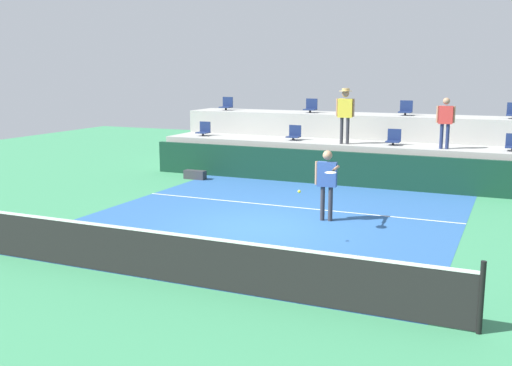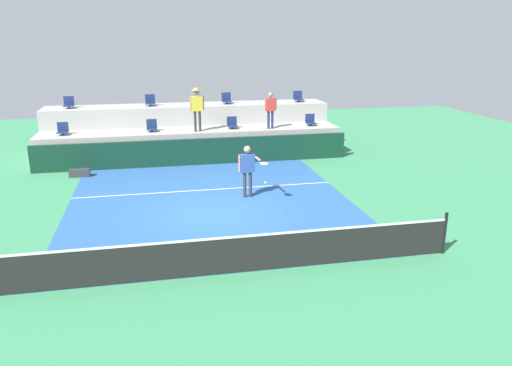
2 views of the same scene
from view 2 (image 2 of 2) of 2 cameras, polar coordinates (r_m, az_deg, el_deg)
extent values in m
plane|color=#388456|center=(15.06, -4.81, -3.54)|extent=(40.00, 40.00, 0.00)
cube|color=#285693|center=(15.99, -5.27, -2.30)|extent=(9.00, 10.00, 0.01)
cube|color=white|center=(17.31, -5.82, -0.80)|extent=(9.00, 0.06, 0.00)
cylinder|color=black|center=(13.02, 21.03, -5.46)|extent=(0.08, 0.08, 1.07)
cube|color=black|center=(11.22, -2.25, -8.33)|extent=(10.40, 0.01, 0.87)
cube|color=white|center=(11.04, -2.27, -6.27)|extent=(10.40, 0.02, 0.05)
cube|color=#0F3323|center=(20.63, -6.97, 3.61)|extent=(13.00, 0.16, 1.10)
cube|color=#9E9E99|center=(21.88, -7.29, 4.56)|extent=(13.00, 1.80, 1.25)
cube|color=#9E9E99|center=(23.56, -7.71, 6.47)|extent=(13.00, 1.80, 2.10)
cylinder|color=#2D2D33|center=(21.85, -21.50, 5.31)|extent=(0.08, 0.08, 0.10)
cube|color=navy|center=(21.83, -21.52, 5.49)|extent=(0.44, 0.40, 0.04)
cube|color=navy|center=(21.97, -21.51, 6.11)|extent=(0.44, 0.04, 0.38)
cylinder|color=#2D2D33|center=(21.53, -11.97, 5.96)|extent=(0.08, 0.08, 0.10)
cube|color=navy|center=(21.52, -11.98, 6.15)|extent=(0.44, 0.40, 0.04)
cube|color=navy|center=(21.66, -12.02, 6.78)|extent=(0.44, 0.04, 0.38)
cylinder|color=#2D2D33|center=(21.80, -2.74, 6.44)|extent=(0.08, 0.08, 0.10)
cube|color=navy|center=(21.79, -2.74, 6.62)|extent=(0.44, 0.40, 0.04)
cube|color=navy|center=(21.93, -2.83, 7.24)|extent=(0.44, 0.04, 0.38)
cylinder|color=#2D2D33|center=(22.65, 6.39, 6.75)|extent=(0.08, 0.08, 0.10)
cube|color=navy|center=(22.64, 6.40, 6.92)|extent=(0.44, 0.40, 0.04)
cube|color=navy|center=(22.77, 6.28, 7.52)|extent=(0.44, 0.04, 0.38)
cylinder|color=#2D2D33|center=(23.46, -20.89, 8.21)|extent=(0.08, 0.08, 0.10)
cube|color=navy|center=(23.45, -20.91, 8.38)|extent=(0.44, 0.40, 0.04)
cube|color=navy|center=(23.60, -20.90, 8.94)|extent=(0.44, 0.04, 0.38)
cylinder|color=#2D2D33|center=(23.18, -12.15, 8.84)|extent=(0.08, 0.08, 0.10)
cube|color=navy|center=(23.17, -12.16, 9.01)|extent=(0.44, 0.40, 0.04)
cube|color=navy|center=(23.32, -12.19, 9.58)|extent=(0.44, 0.04, 0.38)
cylinder|color=#2D2D33|center=(23.43, -3.40, 9.26)|extent=(0.08, 0.08, 0.10)
cube|color=navy|center=(23.42, -3.41, 9.43)|extent=(0.44, 0.40, 0.04)
cube|color=navy|center=(23.57, -3.48, 9.99)|extent=(0.44, 0.04, 0.38)
cylinder|color=#2D2D33|center=(24.20, 4.96, 9.47)|extent=(0.08, 0.08, 0.10)
cube|color=navy|center=(24.19, 4.96, 9.63)|extent=(0.44, 0.40, 0.04)
cube|color=navy|center=(24.33, 4.85, 10.18)|extent=(0.44, 0.04, 0.38)
cylinder|color=#2D2D33|center=(16.35, -1.32, -0.22)|extent=(0.12, 0.12, 0.86)
cylinder|color=#2D2D33|center=(16.40, -0.66, -0.16)|extent=(0.12, 0.12, 0.86)
cube|color=#2D4C8C|center=(16.18, -1.00, 2.30)|extent=(0.48, 0.22, 0.61)
sphere|color=#A87A5B|center=(16.07, -1.01, 3.92)|extent=(0.25, 0.25, 0.23)
cylinder|color=#A87A5B|center=(16.10, -1.92, 2.29)|extent=(0.08, 0.08, 0.57)
cylinder|color=#A87A5B|center=(15.95, 0.20, 2.85)|extent=(0.12, 0.55, 0.07)
cylinder|color=black|center=(15.61, 0.61, 2.54)|extent=(0.06, 0.26, 0.04)
ellipsoid|color=silver|center=(15.35, 0.93, 2.29)|extent=(0.29, 0.34, 0.03)
cylinder|color=#2D2D33|center=(21.23, -7.07, 7.11)|extent=(0.12, 0.12, 0.88)
cylinder|color=#2D2D33|center=(21.27, -6.54, 7.15)|extent=(0.12, 0.12, 0.88)
cube|color=yellow|center=(21.14, -6.87, 9.13)|extent=(0.49, 0.23, 0.62)
sphere|color=#A87A5B|center=(21.08, -6.92, 10.42)|extent=(0.26, 0.26, 0.24)
cylinder|color=#A87A5B|center=(21.09, -7.61, 9.14)|extent=(0.08, 0.08, 0.58)
cylinder|color=#A87A5B|center=(21.19, -6.14, 9.23)|extent=(0.08, 0.08, 0.58)
cylinder|color=tan|center=(21.07, -6.93, 10.64)|extent=(0.47, 0.47, 0.01)
cylinder|color=tan|center=(21.07, -6.93, 10.76)|extent=(0.27, 0.27, 0.09)
cylinder|color=navy|center=(21.74, 1.46, 7.34)|extent=(0.12, 0.12, 0.78)
cylinder|color=navy|center=(21.80, 1.90, 7.36)|extent=(0.12, 0.12, 0.78)
cube|color=red|center=(21.67, 1.69, 9.09)|extent=(0.44, 0.23, 0.55)
sphere|color=#A87A5B|center=(21.62, 1.70, 10.21)|extent=(0.24, 0.24, 0.21)
cylinder|color=#A87A5B|center=(21.58, 1.07, 9.11)|extent=(0.08, 0.08, 0.52)
cylinder|color=#A87A5B|center=(21.76, 2.31, 9.16)|extent=(0.08, 0.08, 0.52)
sphere|color=#CCE033|center=(14.07, 1.10, 0.04)|extent=(0.07, 0.07, 0.07)
cube|color=#333338|center=(19.99, -19.79, 1.11)|extent=(0.76, 0.28, 0.30)
camera|label=1|loc=(7.51, 64.14, -4.92)|focal=42.07mm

